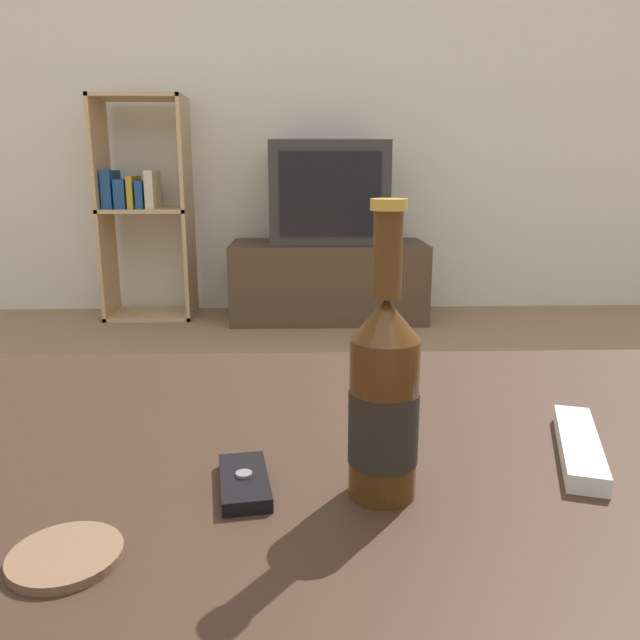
{
  "coord_description": "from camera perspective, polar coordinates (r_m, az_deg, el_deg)",
  "views": [
    {
      "loc": [
        0.02,
        -0.57,
        0.79
      ],
      "look_at": [
        0.05,
        0.27,
        0.59
      ],
      "focal_mm": 35.0,
      "sensor_mm": 36.0,
      "label": 1
    }
  ],
  "objects": [
    {
      "name": "bookshelf",
      "position": [
        3.49,
        -15.95,
        10.07
      ],
      "size": [
        0.46,
        0.3,
        1.16
      ],
      "color": "tan",
      "rests_on": "ground_plane"
    },
    {
      "name": "remote_control",
      "position": [
        0.75,
        22.59,
        -10.57
      ],
      "size": [
        0.1,
        0.19,
        0.02
      ],
      "rotation": [
        0.0,
        0.0,
        -0.32
      ],
      "color": "white",
      "rests_on": "coffee_table"
    },
    {
      "name": "coaster",
      "position": [
        0.57,
        -22.23,
        -19.35
      ],
      "size": [
        0.09,
        0.09,
        0.01
      ],
      "color": "brown",
      "rests_on": "coffee_table"
    },
    {
      "name": "beer_bottle",
      "position": [
        0.59,
        5.86,
        -7.18
      ],
      "size": [
        0.07,
        0.07,
        0.28
      ],
      "color": "#47280F",
      "rests_on": "coffee_table"
    },
    {
      "name": "back_wall",
      "position": [
        3.63,
        -2.31,
        21.69
      ],
      "size": [
        8.0,
        0.05,
        2.6
      ],
      "color": "silver",
      "rests_on": "ground_plane"
    },
    {
      "name": "cell_phone",
      "position": [
        0.63,
        -6.95,
        -14.47
      ],
      "size": [
        0.06,
        0.11,
        0.02
      ],
      "rotation": [
        0.0,
        0.0,
        0.15
      ],
      "color": "black",
      "rests_on": "coffee_table"
    },
    {
      "name": "coffee_table",
      "position": [
        0.68,
        -3.26,
        -18.89
      ],
      "size": [
        1.22,
        0.89,
        0.49
      ],
      "color": "#332116",
      "rests_on": "ground_plane"
    },
    {
      "name": "television",
      "position": [
        3.3,
        0.77,
        11.56
      ],
      "size": [
        0.6,
        0.41,
        0.52
      ],
      "color": "#2D2D2D",
      "rests_on": "tv_stand"
    },
    {
      "name": "tv_stand",
      "position": [
        3.35,
        0.74,
        3.6
      ],
      "size": [
        1.02,
        0.45,
        0.41
      ],
      "color": "#4C3828",
      "rests_on": "ground_plane"
    }
  ]
}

